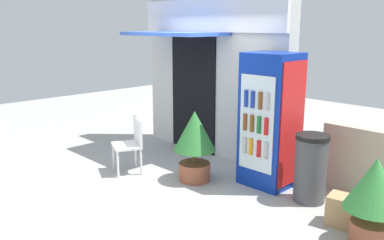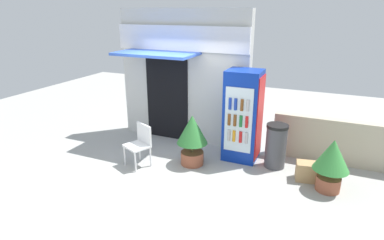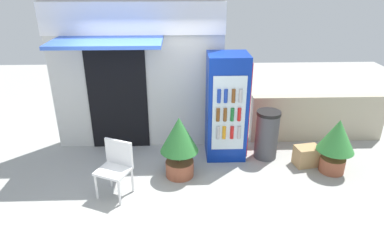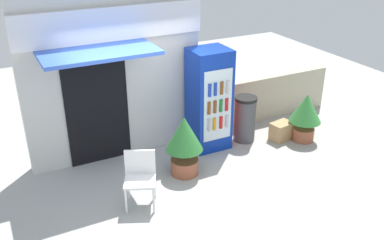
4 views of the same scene
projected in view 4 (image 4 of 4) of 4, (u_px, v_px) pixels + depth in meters
The scene contains 9 objects.
ground at pixel (169, 190), 7.09m from camera, with size 16.00×16.00×0.00m, color #A3A39E.
storefront_building at pixel (113, 72), 7.51m from camera, with size 3.24×1.25×3.15m.
drink_cooler at pixel (209, 100), 8.05m from camera, with size 0.74×0.70×1.96m.
plastic_chair at pixel (140, 174), 6.56m from camera, with size 0.61×0.58×0.88m.
potted_plant_near_shop at pixel (184, 140), 7.27m from camera, with size 0.64×0.64×1.09m.
potted_plant_curbside at pixel (306, 113), 8.41m from camera, with size 0.63×0.63×0.99m.
trash_bin at pixel (245, 119), 8.48m from camera, with size 0.44×0.44×0.93m.
stone_boundary_wall at pixel (273, 96), 9.53m from camera, with size 2.73×0.22×0.97m, color #B7AD93.
cardboard_box at pixel (281, 131), 8.63m from camera, with size 0.43×0.29×0.36m, color tan.
Camera 4 is at (-2.33, -5.44, 4.09)m, focal length 40.02 mm.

